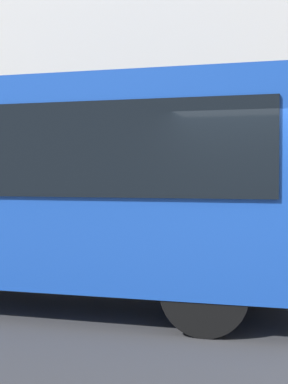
{
  "coord_description": "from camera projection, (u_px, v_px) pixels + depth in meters",
  "views": [
    {
      "loc": [
        -0.06,
        6.5,
        1.81
      ],
      "look_at": [
        1.99,
        -0.92,
        1.57
      ],
      "focal_mm": 51.46,
      "sensor_mm": 36.0,
      "label": 1
    }
  ],
  "objects": [
    {
      "name": "red_bus",
      "position": [
        11.0,
        183.0,
        7.97
      ],
      "size": [
        9.05,
        2.54,
        3.08
      ],
      "color": "#1947AD",
      "rests_on": "ground_plane"
    }
  ]
}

